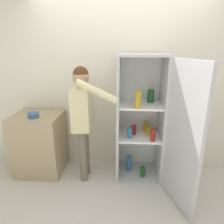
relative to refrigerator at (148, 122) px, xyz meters
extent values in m
plane|color=beige|center=(-0.36, -0.55, -0.87)|extent=(12.00, 12.00, 0.00)
cube|color=silver|center=(-0.36, 0.43, 0.41)|extent=(7.00, 0.06, 2.55)
cube|color=#B7BABC|center=(-0.11, 0.09, -0.85)|extent=(0.63, 0.57, 0.04)
cube|color=#B7BABC|center=(-0.11, 0.09, 0.87)|extent=(0.63, 0.57, 0.04)
cube|color=white|center=(-0.11, 0.36, 0.01)|extent=(0.63, 0.03, 1.68)
cube|color=#B7BABC|center=(-0.40, 0.09, 0.01)|extent=(0.04, 0.57, 1.68)
cube|color=#B7BABC|center=(0.19, 0.09, 0.01)|extent=(0.03, 0.57, 1.68)
cube|color=white|center=(-0.11, 0.09, -0.24)|extent=(0.56, 0.50, 0.02)
cube|color=white|center=(-0.11, 0.09, 0.22)|extent=(0.56, 0.50, 0.02)
cube|color=#B7BABC|center=(0.33, -0.49, 0.01)|extent=(0.25, 0.61, 1.68)
cylinder|color=teal|center=(-0.24, -0.03, -0.15)|extent=(0.07, 0.07, 0.15)
cylinder|color=#1E5123|center=(0.03, 0.18, 0.32)|extent=(0.09, 0.09, 0.18)
cylinder|color=#B78C1E|center=(0.00, 0.22, -0.16)|extent=(0.09, 0.09, 0.13)
cylinder|color=#1E5123|center=(-0.04, -0.02, -0.77)|extent=(0.08, 0.08, 0.13)
cylinder|color=#B78C1E|center=(-0.15, -0.11, 0.34)|extent=(0.08, 0.08, 0.22)
cylinder|color=maroon|center=(0.06, -0.10, -0.14)|extent=(0.06, 0.06, 0.17)
cylinder|color=#B78C1E|center=(0.03, 0.10, -0.17)|extent=(0.06, 0.06, 0.10)
cylinder|color=teal|center=(-0.24, 0.11, -0.71)|extent=(0.08, 0.08, 0.24)
cylinder|color=maroon|center=(-0.19, 0.11, -0.16)|extent=(0.08, 0.08, 0.13)
cylinder|color=#726656|center=(-0.88, 0.05, -0.48)|extent=(0.11, 0.11, 0.78)
cylinder|color=#726656|center=(-0.88, -0.12, -0.48)|extent=(0.11, 0.11, 0.78)
cube|color=beige|center=(-0.88, -0.03, 0.18)|extent=(0.24, 0.42, 0.55)
sphere|color=tan|center=(-0.88, -0.03, 0.60)|extent=(0.21, 0.21, 0.21)
sphere|color=#4C2D19|center=(-0.88, -0.03, 0.64)|extent=(0.20, 0.20, 0.20)
cylinder|color=beige|center=(-0.88, 0.20, 0.16)|extent=(0.08, 0.08, 0.52)
cylinder|color=beige|center=(-0.64, -0.26, 0.47)|extent=(0.51, 0.09, 0.29)
cube|color=tan|center=(-1.58, 0.08, -0.42)|extent=(0.68, 0.59, 0.91)
cylinder|color=#335B8E|center=(-1.56, -0.04, 0.07)|extent=(0.14, 0.14, 0.07)
camera|label=1|loc=(-0.30, -2.53, 0.96)|focal=32.00mm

